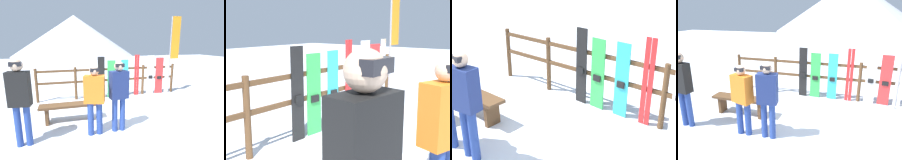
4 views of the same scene
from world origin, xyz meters
TOP-DOWN VIEW (x-y plane):
  - ground_plane at (0.00, 0.00)m, footprint 40.00×40.00m
  - mountain_backdrop at (0.00, 23.98)m, footprint 18.00×18.00m
  - fence at (0.00, 1.98)m, footprint 5.38×0.10m
  - bench at (-1.61, 0.17)m, footprint 1.52×0.36m
  - person_navy at (-0.50, -0.63)m, footprint 0.45×0.29m
  - person_black at (-2.54, -0.73)m, footprint 0.43×0.27m
  - person_orange at (-1.07, -0.66)m, footprint 0.50×0.37m
  - snowboard_black_stripe at (-0.38, 1.92)m, footprint 0.26×0.06m
  - snowboard_green at (0.01, 1.92)m, footprint 0.31×0.07m
  - snowboard_cyan at (0.53, 1.92)m, footprint 0.28×0.06m
  - ski_pair_red at (1.03, 1.92)m, footprint 0.19×0.02m
  - snowboard_white at (1.62, 1.92)m, footprint 0.28×0.08m
  - snowboard_red at (2.01, 1.92)m, footprint 0.31×0.09m
  - ski_pair_white at (2.37, 1.92)m, footprint 0.20×0.02m

SIDE VIEW (x-z plane):
  - ground_plane at x=0.00m, z-range 0.00..0.00m
  - bench at x=-1.61m, z-range 0.12..0.61m
  - snowboard_green at x=0.01m, z-range 0.00..1.40m
  - snowboard_cyan at x=0.53m, z-range 0.00..1.42m
  - fence at x=0.00m, z-range 0.11..1.31m
  - snowboard_red at x=2.01m, z-range 0.00..1.46m
  - snowboard_black_stripe at x=-0.38m, z-range 0.00..1.55m
  - snowboard_white at x=1.62m, z-range 0.00..1.55m
  - ski_pair_white at x=2.37m, z-range 0.00..1.56m
  - ski_pair_red at x=1.03m, z-range 0.00..1.60m
  - person_orange at x=-1.07m, z-range 0.12..1.70m
  - person_navy at x=-0.50m, z-range 0.14..1.80m
  - person_black at x=-2.54m, z-range 0.16..1.93m
  - mountain_backdrop at x=0.00m, z-range 0.00..6.00m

